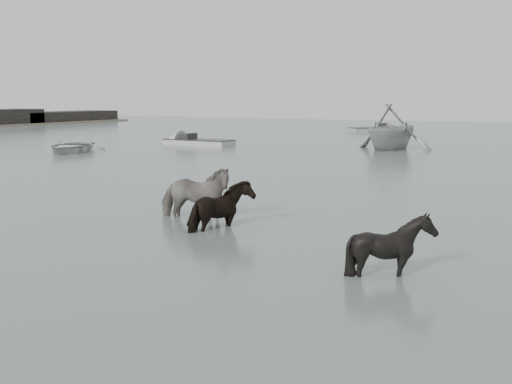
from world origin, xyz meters
TOP-DOWN VIEW (x-y plane):
  - ground at (0.00, 0.00)m, footprint 140.00×140.00m
  - pony_pinto at (-3.29, 2.66)m, footprint 2.12×1.34m
  - pony_dark at (-2.01, 1.89)m, footprint 1.49×1.66m
  - pony_black at (2.60, -0.11)m, footprint 1.44×1.33m
  - rowboat_lead at (-20.13, 15.58)m, footprint 4.37×5.03m
  - rowboat_trail at (-5.09, 25.79)m, footprint 5.47×6.04m
  - skiff_outer at (-16.62, 23.07)m, footprint 6.26×1.78m
  - skiff_far at (-11.92, 43.48)m, footprint 5.15×5.62m

SIDE VIEW (x-z plane):
  - ground at x=0.00m, z-range 0.00..0.00m
  - skiff_outer at x=-16.62m, z-range 0.00..0.75m
  - skiff_far at x=-11.92m, z-range 0.00..0.75m
  - rowboat_lead at x=-20.13m, z-range 0.00..0.87m
  - pony_black at x=2.60m, z-range 0.00..1.38m
  - pony_dark at x=-2.01m, z-range 0.00..1.46m
  - pony_pinto at x=-3.29m, z-range 0.00..1.66m
  - rowboat_trail at x=-5.09m, z-range 0.00..2.78m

